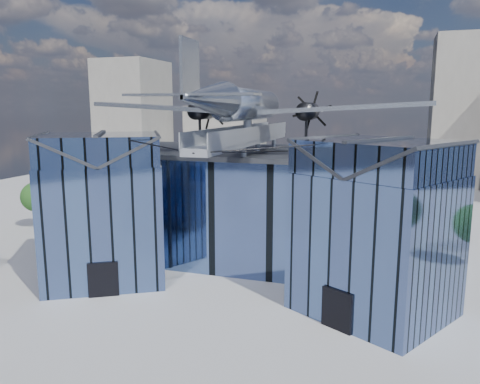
% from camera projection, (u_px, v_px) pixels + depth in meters
% --- Properties ---
extents(ground_plane, '(120.00, 120.00, 0.00)m').
position_uv_depth(ground_plane, '(232.00, 288.00, 36.23)').
color(ground_plane, gray).
extents(museum, '(32.88, 24.50, 17.60)m').
position_uv_depth(museum, '(253.00, 203.00, 40.69)').
color(museum, '#465E90').
rests_on(museum, ground).
extents(bg_towers, '(77.00, 24.50, 26.00)m').
position_uv_depth(bg_towers, '(333.00, 129.00, 81.27)').
color(bg_towers, slate).
rests_on(bg_towers, ground).
extents(tree_side_w, '(3.95, 3.95, 5.35)m').
position_uv_depth(tree_side_w, '(36.00, 197.00, 53.62)').
color(tree_side_w, '#311D13').
rests_on(tree_side_w, ground).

